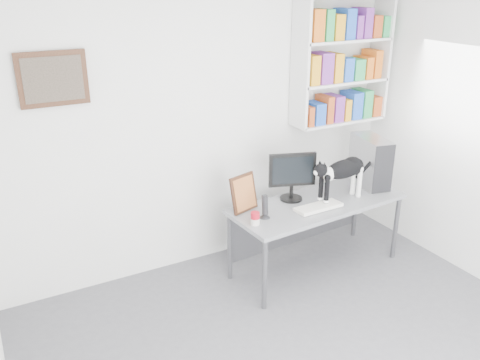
{
  "coord_description": "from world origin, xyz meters",
  "views": [
    {
      "loc": [
        -1.91,
        -2.1,
        2.62
      ],
      "look_at": [
        0.08,
        1.53,
        0.96
      ],
      "focal_mm": 38.0,
      "sensor_mm": 36.0,
      "label": 1
    }
  ],
  "objects_px": {
    "bookshelf": "(342,61)",
    "keyboard": "(318,207)",
    "pc_tower": "(370,161)",
    "speaker": "(265,206)",
    "soup_can": "(255,219)",
    "leaning_print": "(244,192)",
    "desk": "(316,235)",
    "cat": "(342,179)",
    "monitor": "(292,176)"
  },
  "relations": [
    {
      "from": "desk",
      "to": "leaning_print",
      "type": "relative_size",
      "value": 4.89
    },
    {
      "from": "desk",
      "to": "pc_tower",
      "type": "distance_m",
      "value": 0.92
    },
    {
      "from": "desk",
      "to": "cat",
      "type": "bearing_deg",
      "value": -21.14
    },
    {
      "from": "monitor",
      "to": "soup_can",
      "type": "distance_m",
      "value": 0.65
    },
    {
      "from": "leaning_print",
      "to": "monitor",
      "type": "bearing_deg",
      "value": -17.13
    },
    {
      "from": "cat",
      "to": "speaker",
      "type": "bearing_deg",
      "value": 174.0
    },
    {
      "from": "keyboard",
      "to": "soup_can",
      "type": "bearing_deg",
      "value": 178.72
    },
    {
      "from": "bookshelf",
      "to": "cat",
      "type": "relative_size",
      "value": 1.88
    },
    {
      "from": "monitor",
      "to": "cat",
      "type": "distance_m",
      "value": 0.46
    },
    {
      "from": "keyboard",
      "to": "soup_can",
      "type": "xyz_separation_m",
      "value": [
        -0.65,
        -0.0,
        0.04
      ]
    },
    {
      "from": "speaker",
      "to": "leaning_print",
      "type": "distance_m",
      "value": 0.24
    },
    {
      "from": "leaning_print",
      "to": "soup_can",
      "type": "xyz_separation_m",
      "value": [
        -0.05,
        -0.29,
        -0.11
      ]
    },
    {
      "from": "cat",
      "to": "pc_tower",
      "type": "bearing_deg",
      "value": 14.91
    },
    {
      "from": "monitor",
      "to": "leaning_print",
      "type": "xyz_separation_m",
      "value": [
        -0.5,
        0.01,
        -0.06
      ]
    },
    {
      "from": "leaning_print",
      "to": "soup_can",
      "type": "bearing_deg",
      "value": -116.5
    },
    {
      "from": "bookshelf",
      "to": "desk",
      "type": "distance_m",
      "value": 1.72
    },
    {
      "from": "bookshelf",
      "to": "pc_tower",
      "type": "relative_size",
      "value": 2.56
    },
    {
      "from": "desk",
      "to": "soup_can",
      "type": "bearing_deg",
      "value": -174.55
    },
    {
      "from": "pc_tower",
      "to": "cat",
      "type": "bearing_deg",
      "value": -148.24
    },
    {
      "from": "bookshelf",
      "to": "pc_tower",
      "type": "height_order",
      "value": "bookshelf"
    },
    {
      "from": "keyboard",
      "to": "pc_tower",
      "type": "distance_m",
      "value": 0.85
    },
    {
      "from": "bookshelf",
      "to": "desk",
      "type": "xyz_separation_m",
      "value": [
        -0.63,
        -0.56,
        -1.5
      ]
    },
    {
      "from": "bookshelf",
      "to": "keyboard",
      "type": "xyz_separation_m",
      "value": [
        -0.72,
        -0.68,
        -1.14
      ]
    },
    {
      "from": "monitor",
      "to": "leaning_print",
      "type": "height_order",
      "value": "monitor"
    },
    {
      "from": "pc_tower",
      "to": "speaker",
      "type": "distance_m",
      "value": 1.32
    },
    {
      "from": "cat",
      "to": "soup_can",
      "type": "bearing_deg",
      "value": 178.59
    },
    {
      "from": "bookshelf",
      "to": "keyboard",
      "type": "bearing_deg",
      "value": -136.48
    },
    {
      "from": "monitor",
      "to": "leaning_print",
      "type": "bearing_deg",
      "value": -161.78
    },
    {
      "from": "bookshelf",
      "to": "keyboard",
      "type": "distance_m",
      "value": 1.51
    },
    {
      "from": "desk",
      "to": "leaning_print",
      "type": "height_order",
      "value": "leaning_print"
    },
    {
      "from": "speaker",
      "to": "keyboard",
      "type": "bearing_deg",
      "value": 1.29
    },
    {
      "from": "speaker",
      "to": "soup_can",
      "type": "height_order",
      "value": "speaker"
    },
    {
      "from": "desk",
      "to": "keyboard",
      "type": "xyz_separation_m",
      "value": [
        -0.09,
        -0.12,
        0.36
      ]
    },
    {
      "from": "keyboard",
      "to": "cat",
      "type": "bearing_deg",
      "value": 9.29
    },
    {
      "from": "monitor",
      "to": "pc_tower",
      "type": "relative_size",
      "value": 0.96
    },
    {
      "from": "desk",
      "to": "keyboard",
      "type": "bearing_deg",
      "value": -129.82
    },
    {
      "from": "monitor",
      "to": "speaker",
      "type": "height_order",
      "value": "monitor"
    },
    {
      "from": "pc_tower",
      "to": "leaning_print",
      "type": "relative_size",
      "value": 1.42
    },
    {
      "from": "leaning_print",
      "to": "cat",
      "type": "relative_size",
      "value": 0.52
    },
    {
      "from": "keyboard",
      "to": "bookshelf",
      "type": "bearing_deg",
      "value": 42.22
    },
    {
      "from": "pc_tower",
      "to": "speaker",
      "type": "xyz_separation_m",
      "value": [
        -1.3,
        -0.16,
        -0.13
      ]
    },
    {
      "from": "monitor",
      "to": "keyboard",
      "type": "distance_m",
      "value": 0.37
    },
    {
      "from": "desk",
      "to": "speaker",
      "type": "height_order",
      "value": "speaker"
    },
    {
      "from": "speaker",
      "to": "leaning_print",
      "type": "relative_size",
      "value": 0.63
    },
    {
      "from": "keyboard",
      "to": "leaning_print",
      "type": "xyz_separation_m",
      "value": [
        -0.6,
        0.29,
        0.15
      ]
    },
    {
      "from": "desk",
      "to": "monitor",
      "type": "xyz_separation_m",
      "value": [
        -0.19,
        0.16,
        0.58
      ]
    },
    {
      "from": "soup_can",
      "to": "cat",
      "type": "xyz_separation_m",
      "value": [
        0.95,
        0.06,
        0.15
      ]
    },
    {
      "from": "speaker",
      "to": "leaning_print",
      "type": "xyz_separation_m",
      "value": [
        -0.09,
        0.22,
        0.06
      ]
    },
    {
      "from": "monitor",
      "to": "speaker",
      "type": "bearing_deg",
      "value": -133.77
    },
    {
      "from": "speaker",
      "to": "cat",
      "type": "height_order",
      "value": "cat"
    }
  ]
}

